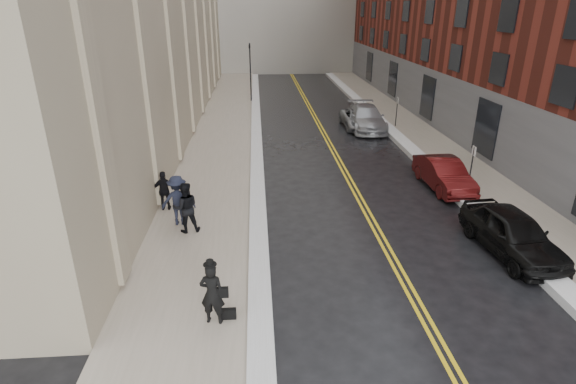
{
  "coord_description": "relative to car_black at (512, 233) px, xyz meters",
  "views": [
    {
      "loc": [
        -2.15,
        -11.32,
        8.27
      ],
      "look_at": [
        -1.02,
        4.62,
        1.6
      ],
      "focal_mm": 28.0,
      "sensor_mm": 36.0,
      "label": 1
    }
  ],
  "objects": [
    {
      "name": "snow_ridge_left",
      "position": [
        -9.0,
        13.79,
        -0.67
      ],
      "size": [
        0.7,
        60.8,
        0.26
      ],
      "primitive_type": "cube",
      "color": "white",
      "rests_on": "ground"
    },
    {
      "name": "parking_sign_far",
      "position": [
        1.1,
        17.79,
        0.56
      ],
      "size": [
        0.06,
        0.35,
        2.23
      ],
      "color": "black",
      "rests_on": "ground"
    },
    {
      "name": "pedestrian_main",
      "position": [
        -10.28,
        -3.3,
        0.27
      ],
      "size": [
        0.73,
        0.54,
        1.84
      ],
      "primitive_type": "imported",
      "rotation": [
        0.0,
        0.0,
        2.97
      ],
      "color": "black",
      "rests_on": "sidewalk_left"
    },
    {
      "name": "car_maroon",
      "position": [
        0.0,
        6.21,
        -0.07
      ],
      "size": [
        1.73,
        4.47,
        1.45
      ],
      "primitive_type": "imported",
      "rotation": [
        0.0,
        0.0,
        0.04
      ],
      "color": "#420B0B",
      "rests_on": "ground"
    },
    {
      "name": "sidewalk_right",
      "position": [
        2.2,
        13.79,
        -0.72
      ],
      "size": [
        3.0,
        64.0,
        0.15
      ],
      "primitive_type": "cube",
      "color": "gray",
      "rests_on": "ground"
    },
    {
      "name": "pedestrian_c",
      "position": [
        -12.92,
        4.33,
        0.21
      ],
      "size": [
        1.04,
        0.5,
        1.72
      ],
      "primitive_type": "imported",
      "rotation": [
        0.0,
        0.0,
        3.22
      ],
      "color": "black",
      "rests_on": "sidewalk_left"
    },
    {
      "name": "car_black",
      "position": [
        0.0,
        0.0,
        0.0
      ],
      "size": [
        2.28,
        4.82,
        1.59
      ],
      "primitive_type": "imported",
      "rotation": [
        0.0,
        0.0,
        0.09
      ],
      "color": "black",
      "rests_on": "ground"
    },
    {
      "name": "ground",
      "position": [
        -6.8,
        -2.21,
        -0.8
      ],
      "size": [
        160.0,
        160.0,
        0.0
      ],
      "primitive_type": "plane",
      "color": "black",
      "rests_on": "ground"
    },
    {
      "name": "parking_sign_near",
      "position": [
        1.1,
        5.79,
        0.56
      ],
      "size": [
        0.06,
        0.35,
        2.23
      ],
      "color": "black",
      "rests_on": "ground"
    },
    {
      "name": "lane_stripe_b",
      "position": [
        -4.18,
        13.79,
        -0.79
      ],
      "size": [
        0.12,
        64.0,
        0.01
      ],
      "primitive_type": "cube",
      "color": "gold",
      "rests_on": "ground"
    },
    {
      "name": "traffic_signal",
      "position": [
        -9.4,
        27.79,
        2.29
      ],
      "size": [
        0.18,
        0.15,
        5.2
      ],
      "color": "black",
      "rests_on": "ground"
    },
    {
      "name": "snow_ridge_right",
      "position": [
        0.35,
        13.79,
        -0.65
      ],
      "size": [
        0.85,
        60.8,
        0.3
      ],
      "primitive_type": "cube",
      "color": "white",
      "rests_on": "ground"
    },
    {
      "name": "sidewalk_left",
      "position": [
        -11.3,
        13.79,
        -0.72
      ],
      "size": [
        4.0,
        64.0,
        0.15
      ],
      "primitive_type": "cube",
      "color": "gray",
      "rests_on": "ground"
    },
    {
      "name": "car_silver_near",
      "position": [
        -1.14,
        17.64,
        0.03
      ],
      "size": [
        2.57,
        5.77,
        1.65
      ],
      "primitive_type": "imported",
      "rotation": [
        0.0,
        0.0,
        -0.05
      ],
      "color": "#9A9BA1",
      "rests_on": "ground"
    },
    {
      "name": "pedestrian_b",
      "position": [
        -12.13,
        2.91,
        0.37
      ],
      "size": [
        1.33,
        0.79,
        2.03
      ],
      "primitive_type": "imported",
      "rotation": [
        0.0,
        0.0,
        3.17
      ],
      "color": "black",
      "rests_on": "sidewalk_left"
    },
    {
      "name": "car_silver_far",
      "position": [
        -1.6,
        18.05,
        -0.15
      ],
      "size": [
        2.14,
        4.63,
        1.28
      ],
      "primitive_type": "imported",
      "rotation": [
        0.0,
        0.0,
        0.0
      ],
      "color": "#94979C",
      "rests_on": "ground"
    },
    {
      "name": "lane_stripe_a",
      "position": [
        -4.42,
        13.79,
        -0.79
      ],
      "size": [
        0.12,
        64.0,
        0.01
      ],
      "primitive_type": "cube",
      "color": "gold",
      "rests_on": "ground"
    },
    {
      "name": "pedestrian_a",
      "position": [
        -11.74,
        2.22,
        0.36
      ],
      "size": [
        1.11,
        0.94,
        2.0
      ],
      "primitive_type": "imported",
      "rotation": [
        0.0,
        0.0,
        3.35
      ],
      "color": "black",
      "rests_on": "sidewalk_left"
    }
  ]
}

